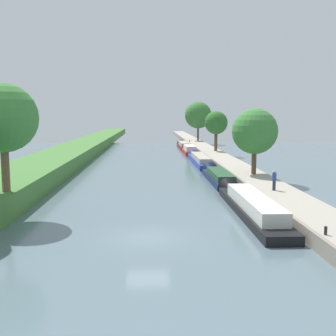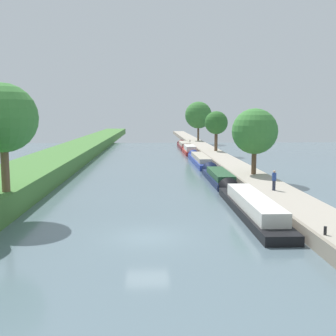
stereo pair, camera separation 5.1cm
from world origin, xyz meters
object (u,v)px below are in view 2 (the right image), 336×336
narrowboat_black (249,204)px  narrowboat_red (189,150)px  narrowboat_maroon (184,145)px  person_walking (274,180)px  narrowboat_blue (199,159)px  mooring_bollard_near (325,231)px  mooring_bollard_far (190,141)px  narrowboat_navy (218,176)px

narrowboat_black → narrowboat_red: 45.36m
narrowboat_maroon → person_walking: size_ratio=8.59×
narrowboat_blue → person_walking: bearing=-83.5°
narrowboat_red → mooring_bollard_near: (1.95, -54.15, 0.48)m
person_walking → mooring_bollard_near: bearing=-95.0°
mooring_bollard_far → person_walking: bearing=-89.0°
narrowboat_black → mooring_bollard_far: bearing=88.3°
narrowboat_black → person_walking: size_ratio=9.69×
narrowboat_black → narrowboat_red: (-0.07, 45.36, 0.02)m
narrowboat_red → narrowboat_navy: bearing=-89.7°
narrowboat_black → person_walking: bearing=51.9°
narrowboat_black → narrowboat_navy: narrowboat_black is taller
narrowboat_red → mooring_bollard_far: bearing=84.1°
narrowboat_red → mooring_bollard_near: narrowboat_red is taller
narrowboat_blue → mooring_bollard_far: size_ratio=37.67×
narrowboat_blue → person_walking: size_ratio=10.21×
narrowboat_maroon → mooring_bollard_near: (1.91, -67.05, 0.56)m
narrowboat_navy → narrowboat_maroon: bearing=90.2°
narrowboat_blue → narrowboat_red: bearing=90.2°
narrowboat_red → narrowboat_maroon: narrowboat_red is taller
narrowboat_black → narrowboat_navy: size_ratio=1.28×
narrowboat_red → narrowboat_maroon: size_ratio=0.73×
narrowboat_black → narrowboat_blue: (-0.02, 30.11, -0.03)m
narrowboat_navy → mooring_bollard_far: (1.78, 49.69, 0.61)m
narrowboat_black → narrowboat_red: size_ratio=1.55×
narrowboat_black → narrowboat_red: bearing=90.1°
narrowboat_navy → person_walking: (2.88, -10.64, 1.25)m
mooring_bollard_near → person_walking: bearing=85.0°
person_walking → mooring_bollard_near: size_ratio=3.69×
mooring_bollard_near → narrowboat_maroon: bearing=91.6°
narrowboat_black → person_walking: (2.97, 3.78, 1.15)m
narrowboat_black → narrowboat_navy: bearing=89.6°
narrowboat_black → narrowboat_maroon: narrowboat_black is taller
narrowboat_blue → narrowboat_black: bearing=-90.0°
person_walking → mooring_bollard_far: size_ratio=3.69×
narrowboat_red → mooring_bollard_far: (1.95, 18.76, 0.48)m
narrowboat_navy → narrowboat_blue: bearing=90.4°
narrowboat_navy → person_walking: size_ratio=7.57×
narrowboat_navy → person_walking: bearing=-74.9°
narrowboat_navy → mooring_bollard_near: narrowboat_navy is taller
narrowboat_maroon → mooring_bollard_far: same height
narrowboat_blue → narrowboat_red: narrowboat_red is taller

